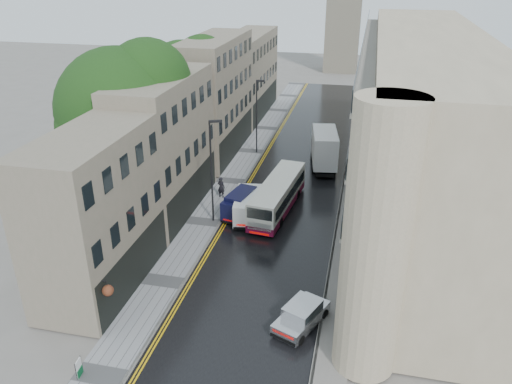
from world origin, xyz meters
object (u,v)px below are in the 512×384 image
at_px(silver_hatchback, 277,322).
at_px(pedestrian, 221,187).
at_px(tree_far, 184,99).
at_px(navy_van, 225,208).
at_px(cream_bus, 256,208).
at_px(estate_sign, 79,368).
at_px(tree_near, 122,131).
at_px(lamp_post_near, 211,173).
at_px(white_van, 235,215).
at_px(white_lorry, 314,154).
at_px(lamp_post_far, 257,117).

distance_m(silver_hatchback, pedestrian, 18.00).
xyz_separation_m(tree_far, navy_van, (7.90, -13.06, -5.10)).
bearing_deg(cream_bus, tree_far, 134.88).
distance_m(pedestrian, estate_sign, 21.57).
height_order(tree_near, silver_hatchback, tree_near).
relative_size(cream_bus, pedestrian, 5.16).
xyz_separation_m(tree_far, lamp_post_near, (7.03, -13.40, -1.98)).
height_order(silver_hatchback, white_van, white_van).
xyz_separation_m(cream_bus, pedestrian, (-3.96, 3.84, -0.28)).
xyz_separation_m(tree_far, pedestrian, (6.45, -9.11, -5.17)).
bearing_deg(estate_sign, silver_hatchback, 25.48).
distance_m(navy_van, estate_sign, 17.78).
xyz_separation_m(navy_van, estate_sign, (-2.56, -17.59, -0.53)).
relative_size(white_lorry, estate_sign, 7.86).
distance_m(tree_far, lamp_post_near, 15.26).
bearing_deg(white_lorry, lamp_post_far, 138.33).
bearing_deg(cream_bus, pedestrian, 141.98).
height_order(cream_bus, estate_sign, cream_bus).
distance_m(white_van, lamp_post_near, 3.77).
bearing_deg(tree_near, tree_far, 88.68).
bearing_deg(estate_sign, cream_bus, 68.73).
bearing_deg(pedestrian, tree_near, 43.54).
bearing_deg(cream_bus, estate_sign, -99.89).
distance_m(white_lorry, silver_hatchback, 23.51).
height_order(white_van, estate_sign, white_van).
bearing_deg(lamp_post_near, pedestrian, 78.84).
relative_size(tree_far, lamp_post_near, 1.51).
bearing_deg(white_van, estate_sign, -110.81).
relative_size(white_lorry, lamp_post_far, 0.97).
bearing_deg(tree_near, pedestrian, 29.99).
height_order(navy_van, estate_sign, navy_van).
relative_size(lamp_post_near, estate_sign, 8.60).
relative_size(white_van, estate_sign, 4.84).
bearing_deg(pedestrian, cream_bus, 149.45).
height_order(cream_bus, lamp_post_far, lamp_post_far).
bearing_deg(lamp_post_far, pedestrian, -99.29).
xyz_separation_m(cream_bus, navy_van, (-2.51, -0.11, -0.21)).
height_order(cream_bus, white_lorry, white_lorry).
xyz_separation_m(silver_hatchback, white_van, (-5.44, 11.26, 0.32)).
distance_m(cream_bus, lamp_post_near, 4.48).
distance_m(lamp_post_far, estate_sign, 33.34).
bearing_deg(silver_hatchback, tree_near, 163.05).
height_order(tree_far, silver_hatchback, tree_far).
xyz_separation_m(lamp_post_near, lamp_post_far, (-0.02, 15.88, -0.23)).
bearing_deg(tree_far, white_van, -57.35).
height_order(white_lorry, white_van, white_lorry).
relative_size(silver_hatchback, white_van, 0.84).
distance_m(tree_near, navy_van, 10.05).
distance_m(white_van, lamp_post_far, 16.84).
bearing_deg(cream_bus, tree_near, -173.61).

